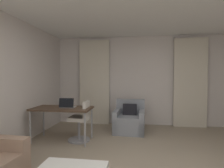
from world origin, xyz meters
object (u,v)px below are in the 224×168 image
object	(u,v)px
desk_chair	(81,123)
desk	(62,110)
laptop	(68,106)
armchair	(129,121)

from	to	relation	value
desk_chair	desk	bearing A→B (deg)	-172.86
desk_chair	laptop	size ratio (longest dim) A/B	2.69
desk	armchair	bearing A→B (deg)	31.87
desk	desk_chair	world-z (taller)	desk_chair
armchair	laptop	bearing A→B (deg)	-145.62
desk	desk_chair	xyz separation A→B (m)	(0.40, 0.05, -0.28)
desk	laptop	distance (m)	0.16
desk_chair	laptop	distance (m)	0.48
laptop	armchair	bearing A→B (deg)	34.38
desk	laptop	xyz separation A→B (m)	(0.12, -0.01, 0.11)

